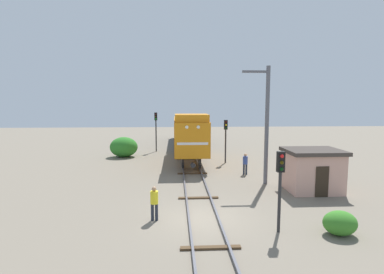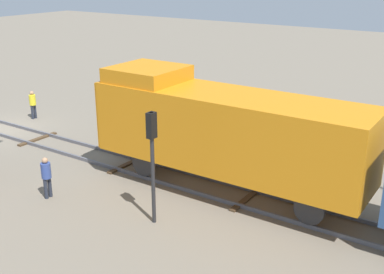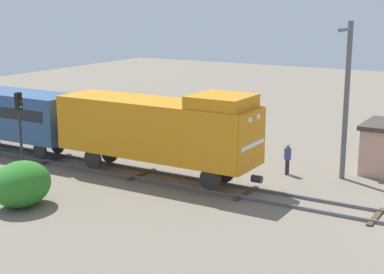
{
  "view_description": "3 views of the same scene",
  "coord_description": "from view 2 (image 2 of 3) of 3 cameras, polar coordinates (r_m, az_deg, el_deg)",
  "views": [
    {
      "loc": [
        -1.37,
        -14.24,
        5.73
      ],
      "look_at": [
        0.23,
        13.95,
        2.47
      ],
      "focal_mm": 28.0,
      "sensor_mm": 36.0,
      "label": 1
    },
    {
      "loc": [
        15.31,
        23.23,
        8.66
      ],
      "look_at": [
        1.11,
        13.7,
        2.58
      ],
      "focal_mm": 45.0,
      "sensor_mm": 36.0,
      "label": 2
    },
    {
      "loc": [
        -24.7,
        -2.38,
        9.13
      ],
      "look_at": [
        -0.75,
        11.96,
        2.7
      ],
      "focal_mm": 55.0,
      "sensor_mm": 36.0,
      "label": 3
    }
  ],
  "objects": [
    {
      "name": "locomotive",
      "position": [
        18.63,
        3.7,
        1.1
      ],
      "size": [
        2.9,
        11.6,
        4.6
      ],
      "color": "orange",
      "rests_on": "railway_track"
    },
    {
      "name": "bush_mid",
      "position": [
        24.1,
        18.03,
        0.18
      ],
      "size": [
        2.9,
        2.37,
        2.11
      ],
      "primitive_type": "ellipsoid",
      "color": "#2C7726",
      "rests_on": "ground"
    },
    {
      "name": "worker_by_signal",
      "position": [
        19.67,
        -16.88,
        -4.26
      ],
      "size": [
        0.38,
        0.38,
        1.7
      ],
      "rotation": [
        0.0,
        0.0,
        2.39
      ],
      "color": "#262B38",
      "rests_on": "ground"
    },
    {
      "name": "traffic_signal_mid",
      "position": [
        16.38,
        -4.78,
        -1.25
      ],
      "size": [
        0.32,
        0.34,
        4.1
      ],
      "color": "#262628",
      "rests_on": "ground"
    },
    {
      "name": "worker_near_track",
      "position": [
        30.29,
        -18.36,
        3.9
      ],
      "size": [
        0.38,
        0.38,
        1.7
      ],
      "rotation": [
        0.0,
        0.0,
        1.11
      ],
      "color": "#262B38",
      "rests_on": "ground"
    },
    {
      "name": "ground_plane",
      "position": [
        29.14,
        -21.67,
        0.85
      ],
      "size": [
        112.03,
        112.03,
        0.0
      ],
      "primitive_type": "plane",
      "color": "#756B5B"
    },
    {
      "name": "railway_track",
      "position": [
        29.12,
        -21.69,
        0.98
      ],
      "size": [
        2.4,
        74.68,
        0.16
      ],
      "color": "#595960",
      "rests_on": "ground"
    }
  ]
}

